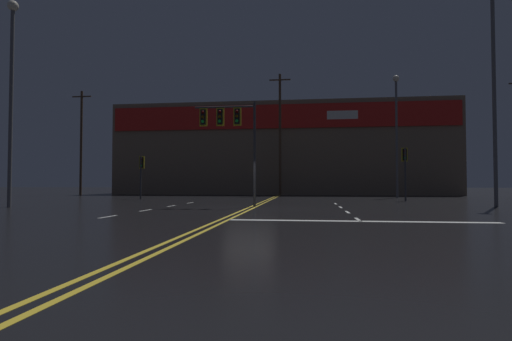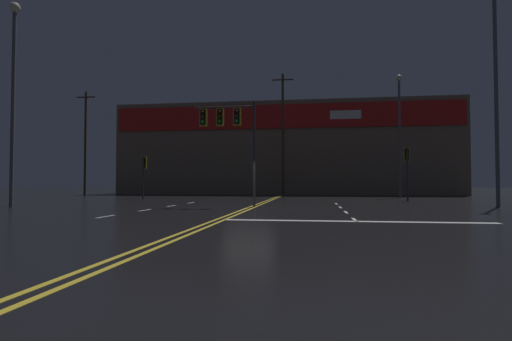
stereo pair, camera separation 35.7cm
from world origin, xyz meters
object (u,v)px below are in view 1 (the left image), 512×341
traffic_signal_corner_northwest (141,168)px  streetlight_far_left (494,71)px  traffic_signal_median (229,125)px  traffic_signal_corner_northeast (405,162)px  streetlight_near_right (396,121)px  streetlight_median_approach (12,77)px

traffic_signal_corner_northwest → streetlight_far_left: streetlight_far_left is taller
traffic_signal_median → traffic_signal_corner_northeast: bearing=36.9°
traffic_signal_corner_northeast → traffic_signal_corner_northwest: bearing=177.7°
streetlight_near_right → streetlight_far_left: size_ratio=0.90×
traffic_signal_corner_northeast → streetlight_far_left: (3.24, -6.47, 4.64)m
streetlight_near_right → streetlight_median_approach: streetlight_median_approach is taller
traffic_signal_corner_northwest → streetlight_far_left: bearing=-17.3°
streetlight_near_right → streetlight_far_left: 13.54m
streetlight_far_left → streetlight_median_approach: bearing=-171.3°
traffic_signal_median → streetlight_far_left: 14.89m
streetlight_median_approach → streetlight_far_left: (25.85, 3.94, 0.54)m
streetlight_near_right → streetlight_median_approach: bearing=-143.8°
traffic_signal_corner_northwest → traffic_signal_corner_northeast: size_ratio=0.90×
traffic_signal_median → streetlight_far_left: size_ratio=0.47×
traffic_signal_corner_northwest → streetlight_near_right: bearing=16.1°
traffic_signal_median → streetlight_near_right: (12.17, 15.29, 2.38)m
traffic_signal_median → streetlight_far_left: bearing=7.7°
traffic_signal_corner_northwest → traffic_signal_corner_northeast: 20.15m
traffic_signal_median → streetlight_median_approach: streetlight_median_approach is taller
streetlight_near_right → streetlight_median_approach: size_ratio=0.99×
streetlight_median_approach → streetlight_near_right: bearing=36.2°
streetlight_near_right → traffic_signal_median: bearing=-128.5°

